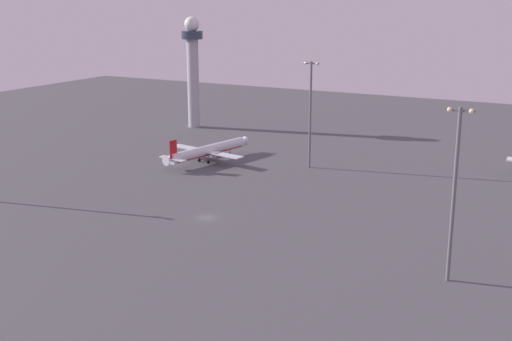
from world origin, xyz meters
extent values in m
plane|color=#4C4C51|center=(0.00, 0.00, 0.00)|extent=(416.00, 416.00, 0.00)
cylinder|color=#A8A8B2|center=(-63.06, 90.60, 16.77)|extent=(4.40, 4.40, 33.55)
cylinder|color=#2D3847|center=(-63.06, 90.60, 35.05)|extent=(8.00, 8.00, 3.00)
sphere|color=silver|center=(-63.06, 90.60, 39.07)|extent=(5.60, 5.60, 5.60)
cylinder|color=silver|center=(-28.33, 45.82, 3.50)|extent=(9.16, 30.76, 3.24)
cone|color=silver|center=(-25.14, 61.90, 3.50)|extent=(3.42, 2.61, 3.08)
cone|color=silver|center=(-31.55, 29.59, 3.50)|extent=(3.33, 2.91, 2.92)
cube|color=silver|center=(-28.50, 44.99, 3.33)|extent=(27.45, 8.66, 0.30)
cube|color=silver|center=(-31.24, 31.18, 3.67)|extent=(9.61, 3.84, 0.30)
cube|color=red|center=(-31.19, 31.43, 6.27)|extent=(0.78, 2.73, 5.55)
cylinder|color=slate|center=(-33.10, 45.90, 2.73)|extent=(2.44, 3.38, 1.88)
cylinder|color=slate|center=(-23.89, 44.07, 2.73)|extent=(2.44, 3.38, 1.88)
cube|color=red|center=(-28.33, 45.82, 2.61)|extent=(8.36, 28.29, 0.31)
cylinder|color=#333338|center=(-26.42, 55.47, 1.98)|extent=(0.24, 0.24, 3.03)
cylinder|color=black|center=(-26.42, 55.47, 0.47)|extent=(0.52, 0.99, 0.94)
cylinder|color=#333338|center=(-30.59, 44.10, 1.98)|extent=(0.24, 0.24, 3.03)
cylinder|color=black|center=(-30.59, 44.10, 0.47)|extent=(0.52, 0.99, 0.94)
cylinder|color=#333338|center=(-26.91, 43.37, 1.98)|extent=(0.24, 0.24, 3.03)
cylinder|color=black|center=(-26.91, 43.37, 0.47)|extent=(0.52, 0.99, 0.94)
cylinder|color=slate|center=(56.68, -9.35, 15.64)|extent=(0.70, 0.70, 31.29)
cube|color=slate|center=(56.68, -9.35, 30.69)|extent=(4.80, 0.40, 0.40)
sphere|color=#F9EAB2|center=(54.88, -9.35, 30.69)|extent=(0.90, 0.90, 0.90)
sphere|color=#F9EAB2|center=(58.48, -9.35, 30.69)|extent=(0.90, 0.90, 0.90)
cylinder|color=slate|center=(1.94, 53.58, 15.61)|extent=(0.70, 0.70, 31.21)
cube|color=slate|center=(1.94, 53.58, 30.61)|extent=(4.80, 0.40, 0.40)
sphere|color=#F9EAB2|center=(0.14, 53.58, 30.61)|extent=(0.90, 0.90, 0.90)
sphere|color=#F9EAB2|center=(3.74, 53.58, 30.61)|extent=(0.90, 0.90, 0.90)
camera|label=1|loc=(78.89, -123.02, 49.23)|focal=46.97mm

